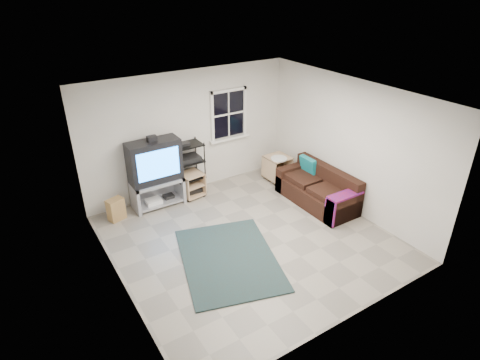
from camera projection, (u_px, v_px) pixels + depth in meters
room at (229, 117)px, 8.71m from camera, size 4.60×4.62×4.60m
tv_unit at (155, 168)px, 7.93m from camera, size 1.03×0.51×1.51m
av_rack at (189, 172)px, 8.46m from camera, size 0.60×0.44×1.20m
side_table_left at (191, 183)px, 8.52m from camera, size 0.51×0.51×0.54m
side_table_right at (276, 166)px, 9.18m from camera, size 0.53×0.56×0.60m
sofa at (318, 190)px, 8.25m from camera, size 0.79×1.79×0.82m
shag_rug at (229, 259)px, 6.70m from camera, size 2.03×2.42×0.02m
paper_bag at (116, 209)px, 7.71m from camera, size 0.36×0.28×0.44m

